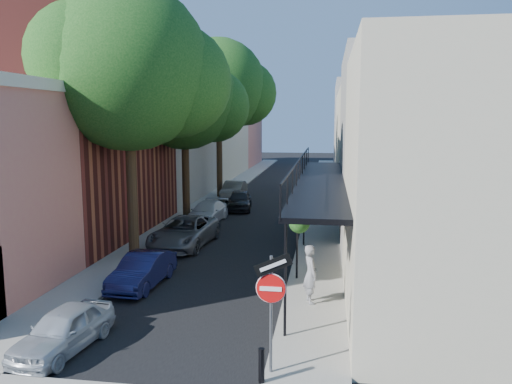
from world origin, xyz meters
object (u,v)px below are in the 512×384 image
(parked_car_b, at_px, (143,270))
(pedestrian, at_px, (311,274))
(parked_car_c, at_px, (184,232))
(oak_near, at_px, (140,72))
(parked_car_d, at_px, (207,212))
(parked_car_e, at_px, (240,200))
(bollard, at_px, (261,365))
(sign_post, at_px, (271,293))
(parked_car_a, at_px, (64,330))
(oak_mid, at_px, (192,100))
(parked_car_f, at_px, (234,190))
(oak_far, at_px, (225,88))

(parked_car_b, xyz_separation_m, pedestrian, (6.01, -1.04, 0.47))
(parked_car_b, height_order, parked_car_c, parked_car_c)
(oak_near, relative_size, parked_car_c, 2.31)
(parked_car_c, height_order, parked_car_d, parked_car_c)
(parked_car_e, bearing_deg, bollard, -85.77)
(sign_post, height_order, oak_near, oak_near)
(parked_car_a, bearing_deg, sign_post, 0.79)
(sign_post, relative_size, oak_mid, 0.29)
(parked_car_b, xyz_separation_m, parked_car_d, (-0.43, 11.29, 0.00))
(oak_near, bearing_deg, parked_car_f, 87.28)
(parked_car_c, xyz_separation_m, parked_car_e, (0.87, 9.79, -0.04))
(bollard, relative_size, parked_car_c, 0.16)
(oak_mid, xyz_separation_m, oak_far, (0.06, 9.04, 1.20))
(parked_car_c, bearing_deg, pedestrian, -43.86)
(pedestrian, bearing_deg, oak_mid, 12.12)
(parked_car_f, bearing_deg, sign_post, -76.97)
(parked_car_a, bearing_deg, bollard, -4.37)
(sign_post, relative_size, parked_car_d, 0.73)
(parked_car_a, xyz_separation_m, parked_car_e, (0.91, 20.63, 0.09))
(parked_car_d, relative_size, parked_car_e, 1.07)
(oak_near, bearing_deg, sign_post, -54.91)
(parked_car_f, xyz_separation_m, pedestrian, (6.49, -20.83, 0.39))
(oak_near, relative_size, parked_car_f, 2.81)
(parked_car_a, height_order, parked_car_d, parked_car_d)
(sign_post, xyz_separation_m, parked_car_a, (-5.46, 0.58, -1.48))
(bollard, height_order, pedestrian, pedestrian)
(sign_post, bearing_deg, bollard, -108.56)
(oak_far, relative_size, parked_car_c, 2.40)
(parked_car_a, distance_m, parked_car_f, 24.88)
(oak_near, relative_size, pedestrian, 6.05)
(pedestrian, bearing_deg, oak_far, 0.56)
(oak_mid, relative_size, parked_car_a, 3.10)
(parked_car_e, distance_m, parked_car_f, 4.41)
(parked_car_a, xyz_separation_m, parked_car_b, (0.18, 5.08, 0.03))
(bollard, distance_m, parked_car_e, 22.13)
(sign_post, bearing_deg, oak_mid, 110.86)
(oak_far, distance_m, parked_car_d, 12.11)
(oak_near, xyz_separation_m, parked_car_e, (1.97, 11.93, -7.23))
(oak_far, xyz_separation_m, parked_car_c, (1.08, -14.87, -7.57))
(parked_car_a, bearing_deg, oak_mid, 100.70)
(pedestrian, bearing_deg, parked_car_f, -0.62)
(parked_car_f, bearing_deg, parked_car_c, -88.38)
(oak_near, bearing_deg, parked_car_a, -83.05)
(parked_car_e, bearing_deg, oak_near, -106.61)
(oak_mid, bearing_deg, parked_car_b, -83.64)
(parked_car_a, bearing_deg, oak_far, 99.22)
(parked_car_c, bearing_deg, sign_post, -60.62)
(sign_post, distance_m, parked_car_e, 21.74)
(oak_far, bearing_deg, sign_post, -76.09)
(parked_car_b, relative_size, pedestrian, 1.91)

